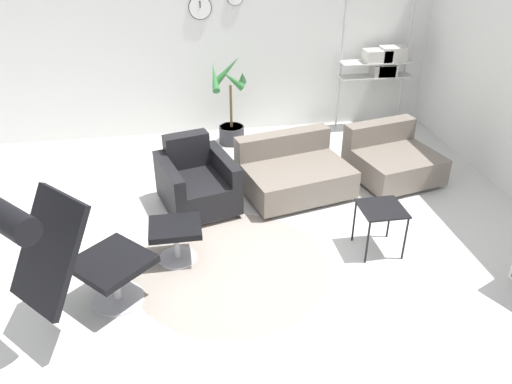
# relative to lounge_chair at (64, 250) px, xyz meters

# --- Properties ---
(ground_plane) EXTENTS (12.00, 12.00, 0.00)m
(ground_plane) POSITION_rel_lounge_chair_xyz_m (1.52, 0.69, -0.74)
(ground_plane) COLOR silver
(wall_back) EXTENTS (12.00, 0.09, 2.80)m
(wall_back) POSITION_rel_lounge_chair_xyz_m (1.52, 3.86, 0.67)
(wall_back) COLOR silver
(wall_back) RESTS_ON ground_plane
(round_rug) EXTENTS (1.82, 1.82, 0.01)m
(round_rug) POSITION_rel_lounge_chair_xyz_m (1.28, 0.53, -0.73)
(round_rug) COLOR gray
(round_rug) RESTS_ON ground_plane
(lounge_chair) EXTENTS (1.14, 1.11, 1.27)m
(lounge_chair) POSITION_rel_lounge_chair_xyz_m (0.00, 0.00, 0.00)
(lounge_chair) COLOR #BCBCC1
(lounge_chair) RESTS_ON ground_plane
(ottoman) EXTENTS (0.48, 0.41, 0.39)m
(ottoman) POSITION_rel_lounge_chair_xyz_m (0.79, 0.74, -0.45)
(ottoman) COLOR #BCBCC1
(ottoman) RESTS_ON ground_plane
(armchair_red) EXTENTS (0.92, 1.00, 0.76)m
(armchair_red) POSITION_rel_lounge_chair_xyz_m (1.05, 1.68, -0.45)
(armchair_red) COLOR silver
(armchair_red) RESTS_ON ground_plane
(couch_low) EXTENTS (1.34, 1.14, 0.63)m
(couch_low) POSITION_rel_lounge_chair_xyz_m (2.17, 1.83, -0.50)
(couch_low) COLOR black
(couch_low) RESTS_ON ground_plane
(couch_second) EXTENTS (1.11, 1.09, 0.63)m
(couch_second) POSITION_rel_lounge_chair_xyz_m (3.43, 1.97, -0.50)
(couch_second) COLOR black
(couch_second) RESTS_ON ground_plane
(side_table) EXTENTS (0.41, 0.41, 0.48)m
(side_table) POSITION_rel_lounge_chair_xyz_m (2.72, 0.57, -0.31)
(side_table) COLOR black
(side_table) RESTS_ON ground_plane
(potted_plant) EXTENTS (0.50, 0.47, 1.19)m
(potted_plant) POSITION_rel_lounge_chair_xyz_m (1.63, 3.35, -0.31)
(potted_plant) COLOR #333338
(potted_plant) RESTS_ON ground_plane
(shelf_unit) EXTENTS (1.05, 0.28, 1.89)m
(shelf_unit) POSITION_rel_lounge_chair_xyz_m (3.86, 3.54, 0.25)
(shelf_unit) COLOR #BCBCC1
(shelf_unit) RESTS_ON ground_plane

